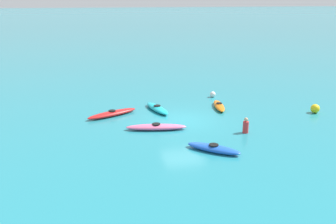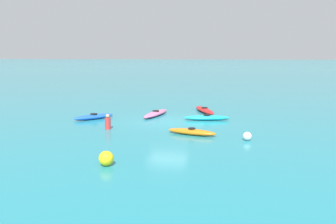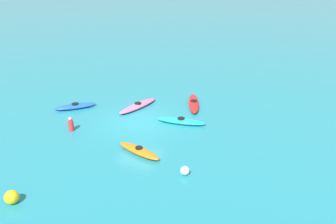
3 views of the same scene
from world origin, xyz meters
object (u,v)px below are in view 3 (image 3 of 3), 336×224
Objects in this scene: buoy_yellow at (12,197)px; kayak_pink at (138,106)px; buoy_white at (185,171)px; kayak_red at (194,103)px; kayak_blue at (75,106)px; person_near_shore at (71,125)px; kayak_orange at (139,151)px; kayak_cyan at (181,121)px.

kayak_pink is at bearing 2.42° from buoy_yellow.
buoy_yellow is at bearing -177.58° from kayak_pink.
kayak_pink is 8.01× the size of buoy_white.
buoy_white is (-7.90, -2.72, 0.06)m from kayak_red.
kayak_red is at bearing -60.21° from kayak_blue.
person_near_shore reaches higher than kayak_blue.
buoy_white is at bearing -103.50° from kayak_orange.
kayak_orange is 4.74× the size of buoy_yellow.
kayak_orange is at bearing -95.56° from person_near_shore.
person_near_shore is (0.48, 4.90, 0.22)m from kayak_orange.
buoy_yellow is at bearing 154.44° from kayak_orange.
buoy_yellow reaches higher than kayak_blue.
kayak_blue is 0.80× the size of kayak_cyan.
buoy_white reaches higher than kayak_cyan.
kayak_pink is 3.87m from kayak_red.
kayak_pink is 6.02× the size of buoy_yellow.
kayak_blue is 7.60m from kayak_orange.
kayak_blue is at bearing 65.30° from kayak_orange.
buoy_white is (-0.69, -2.86, 0.06)m from kayak_orange.
person_near_shore is (-6.73, 5.04, 0.22)m from kayak_red.
person_near_shore reaches higher than kayak_red.
kayak_red is 5.93× the size of buoy_yellow.
kayak_orange is 2.94m from buoy_white.
person_near_shore reaches higher than buoy_yellow.
buoy_yellow is (-10.71, -0.45, 0.13)m from kayak_pink.
kayak_cyan and kayak_red have the same top height.
buoy_yellow is 6.46m from person_near_shore.
person_near_shore is at bearing 20.17° from buoy_yellow.
kayak_blue is 7.49m from kayak_cyan.
buoy_yellow reaches higher than buoy_white.
kayak_cyan is 10.28m from buoy_yellow.
kayak_cyan is at bearing -55.52° from person_near_shore.
kayak_red is 8.35m from buoy_white.
person_near_shore is at bearing -143.33° from kayak_blue.
kayak_blue and kayak_cyan have the same top height.
kayak_red is (7.21, -0.14, -0.00)m from kayak_orange.
kayak_blue and kayak_orange have the same top height.
kayak_red is at bearing -1.12° from kayak_orange.
kayak_blue is 10.50m from buoy_white.
kayak_red is (3.02, 0.37, -0.00)m from kayak_cyan.
buoy_white is at bearing -111.58° from kayak_blue.
kayak_orange is 4.92m from person_near_shore.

